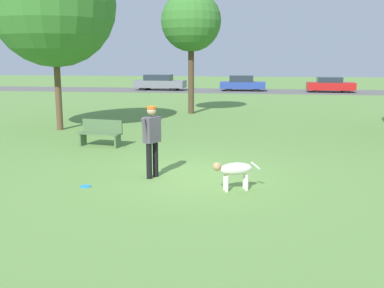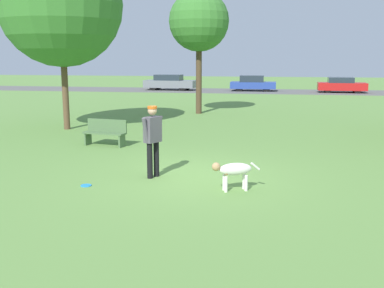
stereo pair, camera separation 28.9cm
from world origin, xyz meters
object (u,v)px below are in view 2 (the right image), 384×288
(person, at_px, (153,136))
(park_bench, at_px, (105,132))
(parked_car_grey, at_px, (170,82))
(tree_near_left, at_px, (61,5))
(dog, at_px, (233,170))
(tree_mid_center, at_px, (199,22))
(frisbee, at_px, (86,185))
(parked_car_blue, at_px, (253,83))
(parked_car_red, at_px, (342,85))

(person, height_order, park_bench, person)
(park_bench, bearing_deg, parked_car_grey, 107.96)
(tree_near_left, xyz_separation_m, park_bench, (2.76, -2.96, -4.29))
(dog, bearing_deg, person, -43.47)
(tree_mid_center, xyz_separation_m, park_bench, (-1.50, -8.98, -4.07))
(frisbee, height_order, parked_car_grey, parked_car_grey)
(frisbee, height_order, parked_car_blue, parked_car_blue)
(frisbee, xyz_separation_m, parked_car_grey, (-5.15, 29.86, 0.67))
(tree_near_left, bearing_deg, frisbee, -61.53)
(dog, distance_m, parked_car_red, 29.96)
(tree_near_left, xyz_separation_m, parked_car_red, (13.37, 22.11, -4.12))
(tree_mid_center, bearing_deg, park_bench, -99.50)
(person, height_order, parked_car_grey, person)
(person, xyz_separation_m, dog, (1.95, -0.75, -0.55))
(parked_car_blue, distance_m, parked_car_red, 7.25)
(frisbee, xyz_separation_m, parked_car_blue, (2.10, 30.08, 0.64))
(tree_mid_center, bearing_deg, dog, -77.30)
(parked_car_blue, bearing_deg, parked_car_grey, -178.64)
(tree_near_left, relative_size, parked_car_blue, 1.84)
(frisbee, distance_m, tree_near_left, 9.71)
(tree_mid_center, distance_m, park_bench, 9.97)
(parked_car_grey, distance_m, park_bench, 25.66)
(person, height_order, frisbee, person)
(frisbee, bearing_deg, park_bench, 105.89)
(tree_near_left, distance_m, parked_car_grey, 22.80)
(person, bearing_deg, parked_car_blue, 25.93)
(person, height_order, tree_near_left, tree_near_left)
(frisbee, relative_size, park_bench, 0.16)
(person, relative_size, frisbee, 7.10)
(dog, distance_m, tree_mid_center, 14.18)
(person, xyz_separation_m, tree_near_left, (-5.30, 6.47, 3.75))
(parked_car_red, bearing_deg, dog, -100.25)
(parked_car_blue, bearing_deg, tree_mid_center, -96.81)
(dog, height_order, frisbee, dog)
(tree_mid_center, xyz_separation_m, tree_near_left, (-4.27, -6.02, 0.22))
(tree_near_left, relative_size, park_bench, 4.89)
(parked_car_grey, height_order, parked_car_blue, parked_car_grey)
(person, bearing_deg, park_bench, 63.46)
(parked_car_grey, relative_size, parked_car_red, 1.17)
(dog, height_order, tree_near_left, tree_near_left)
(parked_car_blue, bearing_deg, dog, -88.25)
(parked_car_red, bearing_deg, parked_car_grey, -179.64)
(parked_car_red, height_order, park_bench, parked_car_red)
(frisbee, height_order, park_bench, park_bench)
(dog, relative_size, frisbee, 4.29)
(park_bench, bearing_deg, parked_car_red, 76.35)
(frisbee, distance_m, parked_car_red, 31.00)
(frisbee, height_order, parked_car_red, parked_car_red)
(parked_car_grey, distance_m, parked_car_blue, 7.25)
(frisbee, bearing_deg, tree_mid_center, 89.05)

